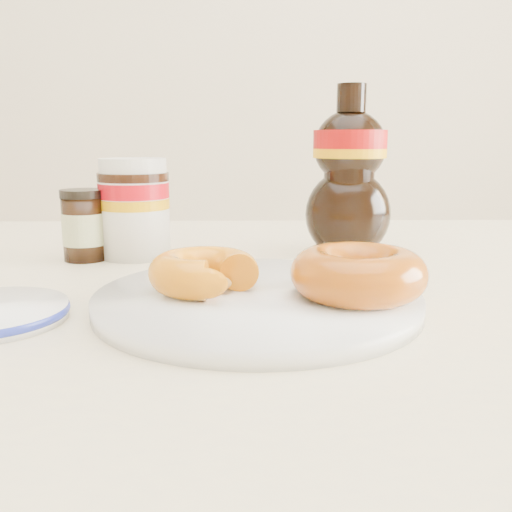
{
  "coord_description": "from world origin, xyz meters",
  "views": [
    {
      "loc": [
        0.03,
        -0.45,
        0.89
      ],
      "look_at": [
        0.04,
        0.07,
        0.79
      ],
      "focal_mm": 40.0,
      "sensor_mm": 36.0,
      "label": 1
    }
  ],
  "objects_px": {
    "donut_bitten": "(204,272)",
    "donut_whole": "(358,273)",
    "plate": "(257,299)",
    "nutella_jar": "(134,204)",
    "syrup_bottle": "(349,171)",
    "dining_table": "(219,363)",
    "dark_jar": "(84,226)"
  },
  "relations": [
    {
      "from": "syrup_bottle",
      "to": "dining_table",
      "type": "bearing_deg",
      "value": -135.22
    },
    {
      "from": "donut_bitten",
      "to": "dark_jar",
      "type": "relative_size",
      "value": 1.13
    },
    {
      "from": "dining_table",
      "to": "nutella_jar",
      "type": "relative_size",
      "value": 11.73
    },
    {
      "from": "plate",
      "to": "dark_jar",
      "type": "xyz_separation_m",
      "value": [
        -0.2,
        0.2,
        0.03
      ]
    },
    {
      "from": "plate",
      "to": "donut_bitten",
      "type": "relative_size",
      "value": 2.92
    },
    {
      "from": "donut_whole",
      "to": "syrup_bottle",
      "type": "distance_m",
      "value": 0.26
    },
    {
      "from": "plate",
      "to": "nutella_jar",
      "type": "distance_m",
      "value": 0.27
    },
    {
      "from": "syrup_bottle",
      "to": "dark_jar",
      "type": "bearing_deg",
      "value": -174.32
    },
    {
      "from": "dark_jar",
      "to": "dining_table",
      "type": "bearing_deg",
      "value": -37.0
    },
    {
      "from": "dining_table",
      "to": "plate",
      "type": "height_order",
      "value": "plate"
    },
    {
      "from": "plate",
      "to": "syrup_bottle",
      "type": "xyz_separation_m",
      "value": [
        0.12,
        0.23,
        0.1
      ]
    },
    {
      "from": "donut_whole",
      "to": "nutella_jar",
      "type": "relative_size",
      "value": 0.94
    },
    {
      "from": "dining_table",
      "to": "donut_bitten",
      "type": "relative_size",
      "value": 14.75
    },
    {
      "from": "dining_table",
      "to": "donut_whole",
      "type": "bearing_deg",
      "value": -38.38
    },
    {
      "from": "dining_table",
      "to": "nutella_jar",
      "type": "xyz_separation_m",
      "value": [
        -0.11,
        0.14,
        0.15
      ]
    },
    {
      "from": "donut_whole",
      "to": "nutella_jar",
      "type": "bearing_deg",
      "value": 134.0
    },
    {
      "from": "donut_bitten",
      "to": "donut_whole",
      "type": "distance_m",
      "value": 0.13
    },
    {
      "from": "dining_table",
      "to": "syrup_bottle",
      "type": "distance_m",
      "value": 0.29
    },
    {
      "from": "syrup_bottle",
      "to": "nutella_jar",
      "type": "bearing_deg",
      "value": -176.64
    },
    {
      "from": "donut_bitten",
      "to": "donut_whole",
      "type": "xyz_separation_m",
      "value": [
        0.13,
        -0.02,
        0.0
      ]
    },
    {
      "from": "dining_table",
      "to": "plate",
      "type": "bearing_deg",
      "value": -64.92
    },
    {
      "from": "plate",
      "to": "donut_whole",
      "type": "relative_size",
      "value": 2.46
    },
    {
      "from": "plate",
      "to": "donut_whole",
      "type": "height_order",
      "value": "donut_whole"
    },
    {
      "from": "donut_whole",
      "to": "dark_jar",
      "type": "relative_size",
      "value": 1.34
    },
    {
      "from": "nutella_jar",
      "to": "syrup_bottle",
      "type": "height_order",
      "value": "syrup_bottle"
    },
    {
      "from": "donut_bitten",
      "to": "nutella_jar",
      "type": "height_order",
      "value": "nutella_jar"
    },
    {
      "from": "dining_table",
      "to": "syrup_bottle",
      "type": "relative_size",
      "value": 6.78
    },
    {
      "from": "dining_table",
      "to": "syrup_bottle",
      "type": "xyz_separation_m",
      "value": [
        0.16,
        0.15,
        0.19
      ]
    },
    {
      "from": "dining_table",
      "to": "nutella_jar",
      "type": "height_order",
      "value": "nutella_jar"
    },
    {
      "from": "nutella_jar",
      "to": "syrup_bottle",
      "type": "distance_m",
      "value": 0.27
    },
    {
      "from": "donut_bitten",
      "to": "donut_whole",
      "type": "bearing_deg",
      "value": -5.61
    },
    {
      "from": "donut_whole",
      "to": "syrup_bottle",
      "type": "height_order",
      "value": "syrup_bottle"
    }
  ]
}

